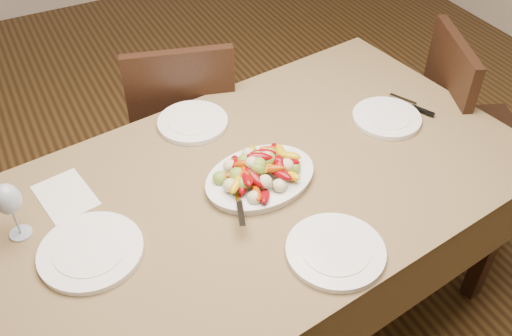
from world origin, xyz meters
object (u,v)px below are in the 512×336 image
object	(u,v)px
serving_platter	(260,179)
wine_glass	(11,210)
plate_near	(335,251)
chair_far	(182,124)
plate_left	(91,251)
plate_far	(193,122)
chair_right	(477,136)
plate_right	(387,118)
dining_table	(256,258)

from	to	relation	value
serving_platter	wine_glass	bearing A→B (deg)	170.24
plate_near	serving_platter	bearing A→B (deg)	98.02
chair_far	wine_glass	world-z (taller)	wine_glass
plate_left	wine_glass	size ratio (longest dim) A/B	1.45
plate_far	chair_right	bearing A→B (deg)	-13.87
serving_platter	wine_glass	size ratio (longest dim) A/B	1.77
plate_left	plate_near	xyz separation A→B (m)	(0.61, -0.32, 0.00)
wine_glass	plate_right	bearing A→B (deg)	-1.92
serving_platter	wine_glass	world-z (taller)	wine_glass
dining_table	plate_left	distance (m)	0.68
plate_left	wine_glass	distance (m)	0.25
chair_far	plate_near	xyz separation A→B (m)	(0.04, -1.12, 0.29)
plate_left	chair_far	bearing A→B (deg)	54.54
dining_table	plate_far	bearing A→B (deg)	99.20
dining_table	serving_platter	distance (m)	0.39
chair_far	plate_near	size ratio (longest dim) A/B	3.35
chair_far	plate_right	size ratio (longest dim) A/B	3.81
chair_far	chair_right	size ratio (longest dim) A/B	1.00
plate_left	plate_far	world-z (taller)	same
chair_far	plate_right	world-z (taller)	chair_far
dining_table	chair_right	world-z (taller)	chair_right
dining_table	plate_right	size ratio (longest dim) A/B	7.38
plate_left	plate_right	distance (m)	1.14
plate_left	plate_near	size ratio (longest dim) A/B	1.05
chair_right	plate_near	xyz separation A→B (m)	(-1.06, -0.45, 0.29)
dining_table	plate_far	distance (m)	0.55
plate_near	wine_glass	distance (m)	0.92
chair_right	plate_near	size ratio (longest dim) A/B	3.35
plate_right	wine_glass	world-z (taller)	wine_glass
serving_platter	plate_far	bearing A→B (deg)	100.92
wine_glass	serving_platter	bearing A→B (deg)	-9.76
dining_table	plate_right	world-z (taller)	plate_right
plate_right	plate_near	size ratio (longest dim) A/B	0.88
serving_platter	plate_left	distance (m)	0.57
chair_right	wine_glass	xyz separation A→B (m)	(-1.84, 0.03, 0.39)
chair_far	dining_table	bearing A→B (deg)	104.25
serving_platter	plate_far	distance (m)	0.39
plate_left	plate_near	world-z (taller)	same
dining_table	chair_right	bearing A→B (deg)	4.39
chair_far	plate_far	bearing A→B (deg)	93.45
chair_right	plate_left	xyz separation A→B (m)	(-1.68, -0.13, 0.29)
chair_right	serving_platter	bearing A→B (deg)	117.40
chair_right	plate_left	bearing A→B (deg)	117.30
plate_right	serving_platter	bearing A→B (deg)	-171.79
plate_left	plate_near	bearing A→B (deg)	-27.38
plate_far	wine_glass	bearing A→B (deg)	-158.38
serving_platter	plate_far	xyz separation A→B (m)	(-0.07, 0.38, -0.00)
plate_right	plate_near	xyz separation A→B (m)	(-0.51, -0.44, 0.00)
dining_table	serving_platter	world-z (taller)	serving_platter
chair_far	wine_glass	xyz separation A→B (m)	(-0.74, -0.64, 0.39)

